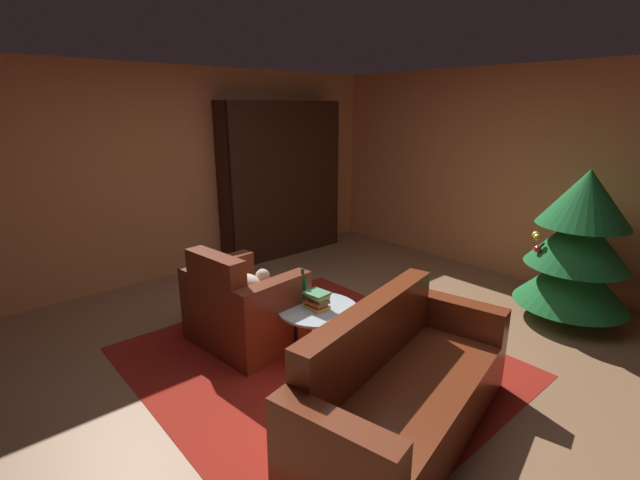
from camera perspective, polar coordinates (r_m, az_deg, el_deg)
ground_plane at (r=3.98m, az=1.79°, el=-14.43°), size 7.06×7.06×0.00m
wall_back at (r=5.91m, az=23.68°, el=7.51°), size 5.61×0.06×2.51m
wall_left at (r=5.81m, az=-17.28°, el=8.02°), size 0.06×6.00×2.51m
area_rug at (r=3.89m, az=-0.43°, el=-15.13°), size 2.84×2.60×0.01m
bookshelf_unit at (r=6.39m, az=-3.90°, el=7.38°), size 0.34×1.83×2.12m
armchair_red at (r=4.10m, az=-9.74°, el=-8.60°), size 1.01×0.83×0.89m
couch_red at (r=3.09m, az=10.21°, el=-18.47°), size 1.11×1.93×0.85m
coffee_table at (r=3.83m, az=-0.25°, el=-9.15°), size 0.68×0.68×0.43m
book_stack_on_table at (r=3.77m, az=-0.37°, el=-7.65°), size 0.21×0.18×0.14m
bottle_on_table at (r=3.88m, az=-2.20°, el=-6.16°), size 0.07×0.07×0.30m
decorated_tree at (r=4.95m, az=29.89°, el=-0.57°), size 1.04×1.04×1.50m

